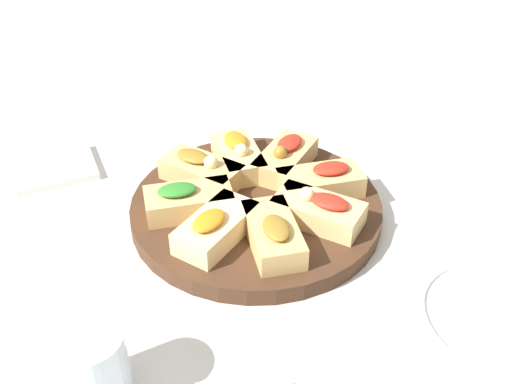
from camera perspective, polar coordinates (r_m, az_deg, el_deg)
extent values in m
plane|color=beige|center=(0.82, 0.00, -2.24)|extent=(3.00, 3.00, 0.00)
cylinder|color=#422819|center=(0.81, 0.00, -1.58)|extent=(0.34, 0.34, 0.02)
cube|color=#E5C689|center=(0.74, -3.79, -3.43)|extent=(0.13, 0.10, 0.03)
ellipsoid|color=orange|center=(0.72, -4.52, -2.72)|extent=(0.06, 0.05, 0.01)
cube|color=tan|center=(0.73, 1.63, -4.03)|extent=(0.09, 0.12, 0.03)
ellipsoid|color=olive|center=(0.70, 1.94, -3.42)|extent=(0.04, 0.06, 0.01)
cube|color=#DBB775|center=(0.77, 5.93, -1.87)|extent=(0.11, 0.13, 0.03)
ellipsoid|color=red|center=(0.75, 7.01, -0.91)|extent=(0.05, 0.06, 0.01)
sphere|color=beige|center=(0.76, 4.86, -0.22)|extent=(0.02, 0.02, 0.02)
cube|color=tan|center=(0.82, 6.12, 0.90)|extent=(0.12, 0.09, 0.03)
ellipsoid|color=red|center=(0.81, 7.15, 2.26)|extent=(0.06, 0.04, 0.01)
cube|color=tan|center=(0.86, 2.78, 3.09)|extent=(0.13, 0.11, 0.03)
ellipsoid|color=red|center=(0.86, 3.22, 4.71)|extent=(0.06, 0.05, 0.01)
sphere|color=olive|center=(0.84, 2.33, 3.78)|extent=(0.02, 0.02, 0.02)
cube|color=#DBB775|center=(0.87, -1.70, 3.32)|extent=(0.08, 0.12, 0.03)
ellipsoid|color=orange|center=(0.87, -1.97, 4.97)|extent=(0.04, 0.06, 0.01)
sphere|color=beige|center=(0.84, -1.42, 3.97)|extent=(0.02, 0.02, 0.02)
cube|color=tan|center=(0.84, -5.18, 1.93)|extent=(0.10, 0.13, 0.03)
ellipsoid|color=olive|center=(0.84, -6.03, 3.42)|extent=(0.05, 0.06, 0.01)
sphere|color=beige|center=(0.82, -4.32, 2.83)|extent=(0.02, 0.02, 0.02)
cube|color=tan|center=(0.78, -6.41, -0.91)|extent=(0.12, 0.09, 0.03)
ellipsoid|color=#2D7A28|center=(0.77, -7.54, 0.21)|extent=(0.06, 0.04, 0.01)
cylinder|color=white|center=(0.73, 22.39, -11.24)|extent=(0.19, 0.19, 0.01)
torus|color=white|center=(0.72, 22.51, -10.86)|extent=(0.18, 0.18, 0.01)
cylinder|color=silver|center=(0.61, -15.12, -15.82)|extent=(0.07, 0.07, 0.08)
cube|color=white|center=(0.96, -18.62, 2.17)|extent=(0.13, 0.11, 0.01)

